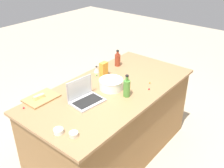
# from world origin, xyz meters

# --- Properties ---
(ground_plane) EXTENTS (12.00, 12.00, 0.00)m
(ground_plane) POSITION_xyz_m (0.00, 0.00, 0.00)
(ground_plane) COLOR #B7A88E
(island_counter) EXTENTS (1.96, 0.98, 0.90)m
(island_counter) POSITION_xyz_m (0.00, 0.00, 0.45)
(island_counter) COLOR olive
(island_counter) RESTS_ON ground
(laptop) EXTENTS (0.33, 0.26, 0.22)m
(laptop) POSITION_xyz_m (0.37, -0.04, 0.95)
(laptop) COLOR #B7B7BC
(laptop) RESTS_ON island_counter
(mixing_bowl_large) EXTENTS (0.26, 0.26, 0.11)m
(mixing_bowl_large) POSITION_xyz_m (0.01, 0.00, 0.96)
(mixing_bowl_large) COLOR white
(mixing_bowl_large) RESTS_ON island_counter
(bottle_soy) EXTENTS (0.07, 0.07, 0.21)m
(bottle_soy) POSITION_xyz_m (-0.50, -0.31, 0.98)
(bottle_soy) COLOR maroon
(bottle_soy) RESTS_ON island_counter
(bottle_olive) EXTENTS (0.07, 0.07, 0.24)m
(bottle_olive) POSITION_xyz_m (0.03, 0.22, 0.99)
(bottle_olive) COLOR #4C8C38
(bottle_olive) RESTS_ON island_counter
(cutting_board) EXTENTS (0.32, 0.23, 0.02)m
(cutting_board) POSITION_xyz_m (0.61, -0.41, 0.91)
(cutting_board) COLOR #AD7F4C
(cutting_board) RESTS_ON island_counter
(butter_stick_left) EXTENTS (0.11, 0.05, 0.04)m
(butter_stick_left) POSITION_xyz_m (0.64, -0.41, 0.94)
(butter_stick_left) COLOR #F4E58C
(butter_stick_left) RESTS_ON cutting_board
(ramekin_small) EXTENTS (0.07, 0.07, 0.04)m
(ramekin_small) POSITION_xyz_m (0.81, 0.26, 0.92)
(ramekin_small) COLOR beige
(ramekin_small) RESTS_ON island_counter
(ramekin_medium) EXTENTS (0.08, 0.08, 0.04)m
(ramekin_medium) POSITION_xyz_m (0.86, 0.13, 0.92)
(ramekin_medium) COLOR white
(ramekin_medium) RESTS_ON island_counter
(kitchen_timer) EXTENTS (0.07, 0.07, 0.08)m
(kitchen_timer) POSITION_xyz_m (-0.19, -0.39, 0.94)
(kitchen_timer) COLOR #B2B2B7
(kitchen_timer) RESTS_ON island_counter
(candy_bag) EXTENTS (0.09, 0.06, 0.17)m
(candy_bag) POSITION_xyz_m (-0.17, -0.26, 0.99)
(candy_bag) COLOR gold
(candy_bag) RESTS_ON island_counter
(candy_0) EXTENTS (0.02, 0.02, 0.02)m
(candy_0) POSITION_xyz_m (-0.22, 0.33, 0.91)
(candy_0) COLOR red
(candy_0) RESTS_ON island_counter
(candy_1) EXTENTS (0.02, 0.02, 0.02)m
(candy_1) POSITION_xyz_m (-0.34, 0.26, 0.91)
(candy_1) COLOR orange
(candy_1) RESTS_ON island_counter
(candy_3) EXTENTS (0.02, 0.02, 0.02)m
(candy_3) POSITION_xyz_m (-0.11, -0.32, 0.91)
(candy_3) COLOR green
(candy_3) RESTS_ON island_counter
(candy_4) EXTENTS (0.02, 0.02, 0.02)m
(candy_4) POSITION_xyz_m (0.83, -0.39, 0.91)
(candy_4) COLOR red
(candy_4) RESTS_ON island_counter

